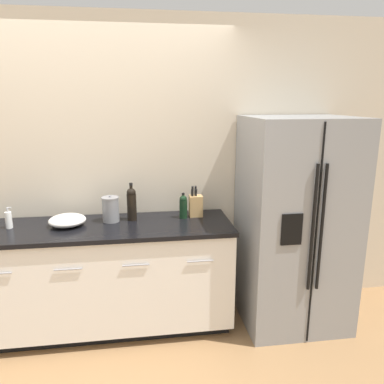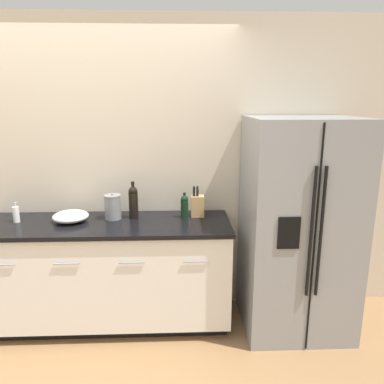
{
  "view_description": "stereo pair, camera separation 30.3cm",
  "coord_description": "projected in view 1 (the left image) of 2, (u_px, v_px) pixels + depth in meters",
  "views": [
    {
      "loc": [
        0.43,
        -1.99,
        1.91
      ],
      "look_at": [
        0.85,
        0.93,
        1.17
      ],
      "focal_mm": 35.0,
      "sensor_mm": 36.0,
      "label": 1
    },
    {
      "loc": [
        0.73,
        -2.02,
        1.91
      ],
      "look_at": [
        0.85,
        0.93,
        1.17
      ],
      "focal_mm": 35.0,
      "sensor_mm": 36.0,
      "label": 2
    }
  ],
  "objects": [
    {
      "name": "mixing_bowl",
      "position": [
        67.0,
        220.0,
        2.98
      ],
      "size": [
        0.29,
        0.29,
        0.09
      ],
      "color": "white",
      "rests_on": "counter_unit"
    },
    {
      "name": "oil_bottle",
      "position": [
        183.0,
        206.0,
        3.17
      ],
      "size": [
        0.07,
        0.07,
        0.22
      ],
      "color": "black",
      "rests_on": "counter_unit"
    },
    {
      "name": "wall_back",
      "position": [
        89.0,
        172.0,
        3.22
      ],
      "size": [
        10.0,
        0.05,
        2.6
      ],
      "color": "beige",
      "rests_on": "ground_plane"
    },
    {
      "name": "steel_canister",
      "position": [
        111.0,
        209.0,
        3.07
      ],
      "size": [
        0.14,
        0.14,
        0.22
      ],
      "color": "gray",
      "rests_on": "counter_unit"
    },
    {
      "name": "counter_unit",
      "position": [
        107.0,
        277.0,
        3.11
      ],
      "size": [
        2.05,
        0.64,
        0.92
      ],
      "color": "black",
      "rests_on": "ground_plane"
    },
    {
      "name": "wine_bottle",
      "position": [
        132.0,
        203.0,
        3.1
      ],
      "size": [
        0.08,
        0.08,
        0.32
      ],
      "color": "black",
      "rests_on": "counter_unit"
    },
    {
      "name": "knife_block",
      "position": [
        196.0,
        205.0,
        3.22
      ],
      "size": [
        0.11,
        0.1,
        0.27
      ],
      "color": "tan",
      "rests_on": "counter_unit"
    },
    {
      "name": "refrigerator",
      "position": [
        295.0,
        223.0,
        3.16
      ],
      "size": [
        0.86,
        0.78,
        1.77
      ],
      "color": "gray",
      "rests_on": "ground_plane"
    },
    {
      "name": "soap_dispenser",
      "position": [
        9.0,
        220.0,
        2.92
      ],
      "size": [
        0.06,
        0.05,
        0.17
      ],
      "color": "white",
      "rests_on": "counter_unit"
    }
  ]
}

